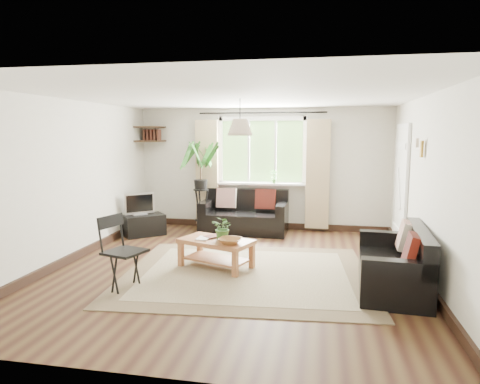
% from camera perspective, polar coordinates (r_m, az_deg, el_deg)
% --- Properties ---
extents(floor, '(5.50, 5.50, 0.00)m').
position_cam_1_polar(floor, '(6.12, -0.71, -10.29)').
color(floor, black).
rests_on(floor, ground).
extents(ceiling, '(5.50, 5.50, 0.00)m').
position_cam_1_polar(ceiling, '(5.84, -0.76, 12.70)').
color(ceiling, white).
rests_on(ceiling, floor).
extents(wall_back, '(5.00, 0.02, 2.40)m').
position_cam_1_polar(wall_back, '(8.56, 2.96, 3.10)').
color(wall_back, beige).
rests_on(wall_back, floor).
extents(wall_front, '(5.00, 0.02, 2.40)m').
position_cam_1_polar(wall_front, '(3.25, -10.52, -4.81)').
color(wall_front, beige).
rests_on(wall_front, floor).
extents(wall_left, '(0.02, 5.50, 2.40)m').
position_cam_1_polar(wall_left, '(6.82, -21.80, 1.34)').
color(wall_left, beige).
rests_on(wall_left, floor).
extents(wall_right, '(0.02, 5.50, 2.40)m').
position_cam_1_polar(wall_right, '(5.90, 23.80, 0.30)').
color(wall_right, beige).
rests_on(wall_right, floor).
extents(rug, '(3.48, 3.05, 0.02)m').
position_cam_1_polar(rug, '(5.93, 0.77, -10.81)').
color(rug, '#BEB293').
rests_on(rug, floor).
extents(window, '(2.50, 0.16, 2.16)m').
position_cam_1_polar(window, '(8.50, 2.94, 5.43)').
color(window, white).
rests_on(window, wall_back).
extents(door, '(0.06, 0.96, 2.06)m').
position_cam_1_polar(door, '(7.57, 20.65, 0.46)').
color(door, silver).
rests_on(door, wall_right).
extents(corner_shelf, '(0.50, 0.50, 0.34)m').
position_cam_1_polar(corner_shelf, '(8.89, -11.89, 7.57)').
color(corner_shelf, black).
rests_on(corner_shelf, wall_back).
extents(pendant_lamp, '(0.36, 0.36, 0.54)m').
position_cam_1_polar(pendant_lamp, '(6.21, -0.00, 9.17)').
color(pendant_lamp, beige).
rests_on(pendant_lamp, ceiling).
extents(wall_sconce, '(0.12, 0.12, 0.28)m').
position_cam_1_polar(wall_sconce, '(6.14, 22.82, 5.69)').
color(wall_sconce, beige).
rests_on(wall_sconce, wall_right).
extents(sofa_back, '(1.66, 0.85, 0.78)m').
position_cam_1_polar(sofa_back, '(8.25, 0.54, -2.76)').
color(sofa_back, black).
rests_on(sofa_back, floor).
extents(sofa_right, '(1.60, 0.88, 0.73)m').
position_cam_1_polar(sofa_right, '(5.62, 19.68, -8.54)').
color(sofa_right, black).
rests_on(sofa_right, floor).
extents(coffee_table, '(1.14, 0.87, 0.41)m').
position_cam_1_polar(coffee_table, '(6.15, -3.19, -8.21)').
color(coffee_table, brown).
rests_on(coffee_table, floor).
extents(table_plant, '(0.38, 0.36, 0.34)m').
position_cam_1_polar(table_plant, '(6.04, -2.25, -4.81)').
color(table_plant, '#325D25').
rests_on(table_plant, coffee_table).
extents(bowl, '(0.34, 0.34, 0.08)m').
position_cam_1_polar(bowl, '(5.85, -1.32, -6.53)').
color(bowl, '#956333').
rests_on(bowl, coffee_table).
extents(book_a, '(0.18, 0.24, 0.02)m').
position_cam_1_polar(book_a, '(6.16, -5.69, -6.10)').
color(book_a, white).
rests_on(book_a, coffee_table).
extents(book_b, '(0.29, 0.30, 0.02)m').
position_cam_1_polar(book_b, '(6.29, -4.18, -5.78)').
color(book_b, brown).
rests_on(book_b, coffee_table).
extents(tv_stand, '(0.82, 0.79, 0.39)m').
position_cam_1_polar(tv_stand, '(8.24, -12.65, -4.33)').
color(tv_stand, black).
rests_on(tv_stand, floor).
extents(tv, '(0.54, 0.51, 0.43)m').
position_cam_1_polar(tv, '(8.20, -13.27, -1.49)').
color(tv, '#A5A5AA').
rests_on(tv, tv_stand).
extents(palm_stand, '(0.82, 0.82, 1.77)m').
position_cam_1_polar(palm_stand, '(8.44, -5.24, 0.84)').
color(palm_stand, black).
rests_on(palm_stand, floor).
extents(folding_chair, '(0.58, 0.58, 0.91)m').
position_cam_1_polar(folding_chair, '(5.45, -15.09, -7.89)').
color(folding_chair, black).
rests_on(folding_chair, floor).
extents(sill_plant, '(0.14, 0.10, 0.27)m').
position_cam_1_polar(sill_plant, '(8.42, 4.53, 2.09)').
color(sill_plant, '#2D6023').
rests_on(sill_plant, window).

